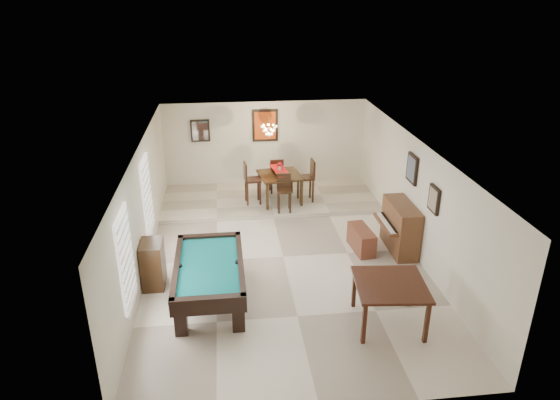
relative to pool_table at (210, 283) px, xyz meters
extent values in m
cube|color=beige|center=(1.61, 1.55, -0.41)|extent=(6.00, 9.00, 0.02)
cube|color=silver|center=(1.61, 6.05, 0.90)|extent=(6.00, 0.04, 2.60)
cube|color=silver|center=(1.61, -2.95, 0.90)|extent=(6.00, 0.04, 2.60)
cube|color=silver|center=(-1.39, 1.55, 0.90)|extent=(0.04, 9.00, 2.60)
cube|color=silver|center=(4.61, 1.55, 0.90)|extent=(0.04, 9.00, 2.60)
cube|color=white|center=(1.61, 1.55, 2.20)|extent=(6.00, 9.00, 0.04)
cube|color=beige|center=(1.61, 4.80, -0.34)|extent=(6.00, 2.50, 0.12)
cube|color=white|center=(-1.36, -0.65, 1.00)|extent=(0.06, 1.00, 1.70)
cube|color=white|center=(-1.36, 2.15, 1.00)|extent=(0.06, 1.00, 1.70)
cube|color=brown|center=(3.46, 1.66, -0.14)|extent=(0.47, 1.00, 0.54)
cube|color=black|center=(-1.15, 0.69, 0.09)|extent=(0.43, 0.65, 0.98)
cube|color=#D84C14|center=(1.61, 6.01, 1.50)|extent=(0.75, 0.06, 0.95)
cube|color=white|center=(-0.29, 6.01, 1.40)|extent=(0.55, 0.06, 0.65)
cube|color=slate|center=(4.57, 1.85, 1.50)|extent=(0.06, 0.55, 0.65)
cube|color=gray|center=(4.57, 0.55, 1.30)|extent=(0.06, 0.45, 0.55)
camera|label=1|loc=(0.40, -8.32, 5.26)|focal=32.00mm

